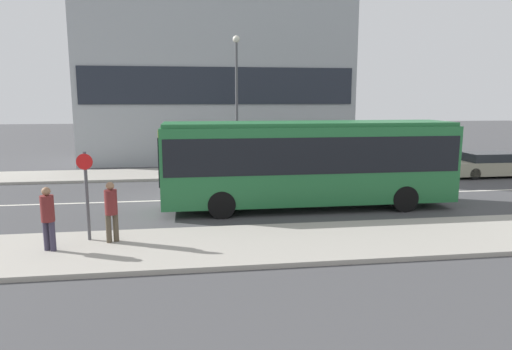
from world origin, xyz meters
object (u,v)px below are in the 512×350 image
Objects in this scene: pedestrian_down_pavement at (111,208)px; bus_stop_sign at (86,189)px; city_bus at (308,159)px; street_lamp at (237,92)px; parked_car_0 at (490,165)px; pedestrian_near_stop at (48,215)px.

bus_stop_sign is (-0.68, 0.28, 0.51)m from pedestrian_down_pavement.
street_lamp reaches higher than city_bus.
parked_car_0 is 21.67m from pedestrian_near_stop.
pedestrian_near_stop is (-8.04, -4.18, -0.77)m from city_bus.
street_lamp reaches higher than pedestrian_near_stop.
pedestrian_down_pavement is 0.68× the size of bus_stop_sign.
street_lamp is (-13.29, 1.64, 3.81)m from parked_car_0.
city_bus reaches higher than parked_car_0.
parked_car_0 is at bearing -7.02° from street_lamp.
street_lamp is at bearing -141.31° from pedestrian_down_pavement.
city_bus is 1.53× the size of street_lamp.
bus_stop_sign reaches higher than pedestrian_down_pavement.
city_bus reaches higher than pedestrian_near_stop.
city_bus is 7.52m from pedestrian_down_pavement.
street_lamp is at bearing 110.39° from city_bus.
street_lamp reaches higher than pedestrian_down_pavement.
parked_car_0 is 20.09m from pedestrian_down_pavement.
pedestrian_down_pavement is at bearing 44.87° from pedestrian_near_stop.
bus_stop_sign reaches higher than parked_car_0.
bus_stop_sign is 12.08m from street_lamp.
city_bus is 9.09m from pedestrian_near_stop.
pedestrian_near_stop is (-19.39, -9.67, 0.48)m from parked_car_0.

